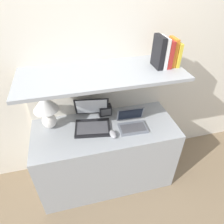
# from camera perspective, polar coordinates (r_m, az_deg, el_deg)

# --- Properties ---
(ground_plane) EXTENTS (12.00, 12.00, 0.00)m
(ground_plane) POSITION_cam_1_polar(r_m,az_deg,el_deg) (2.30, 0.16, -23.58)
(ground_plane) COLOR #7A664C
(wall_back) EXTENTS (6.00, 0.05, 2.40)m
(wall_back) POSITION_cam_1_polar(r_m,az_deg,el_deg) (1.93, -4.55, 12.30)
(wall_back) COLOR silver
(wall_back) RESTS_ON ground_plane
(desk) EXTENTS (1.36, 0.58, 0.75)m
(desk) POSITION_cam_1_polar(r_m,az_deg,el_deg) (2.16, -1.74, -12.09)
(desk) COLOR #999EA3
(desk) RESTS_ON ground_plane
(back_riser) EXTENTS (1.36, 0.04, 1.26)m
(back_riser) POSITION_cam_1_polar(r_m,az_deg,el_deg) (2.20, -3.63, -1.75)
(back_riser) COLOR silver
(back_riser) RESTS_ON ground_plane
(shelf) EXTENTS (1.36, 0.52, 0.03)m
(shelf) POSITION_cam_1_polar(r_m,az_deg,el_deg) (1.65, -2.87, 10.70)
(shelf) COLOR #999EA3
(shelf) RESTS_ON back_riser
(table_lamp) EXTENTS (0.23, 0.23, 0.35)m
(table_lamp) POSITION_cam_1_polar(r_m,az_deg,el_deg) (1.85, -18.32, 1.13)
(table_lamp) COLOR white
(table_lamp) RESTS_ON desk
(laptop_large) EXTENTS (0.37, 0.39, 0.25)m
(laptop_large) POSITION_cam_1_polar(r_m,az_deg,el_deg) (1.90, -5.65, -2.42)
(laptop_large) COLOR black
(laptop_large) RESTS_ON desk
(laptop_small) EXTENTS (0.27, 0.23, 0.17)m
(laptop_small) POSITION_cam_1_polar(r_m,az_deg,el_deg) (1.89, 5.73, -3.31)
(laptop_small) COLOR slate
(laptop_small) RESTS_ON desk
(computer_mouse) EXTENTS (0.07, 0.11, 0.04)m
(computer_mouse) POSITION_cam_1_polar(r_m,az_deg,el_deg) (1.80, 0.29, -6.33)
(computer_mouse) COLOR #99999E
(computer_mouse) RESTS_ON desk
(router_box) EXTENTS (0.12, 0.09, 0.10)m
(router_box) POSITION_cam_1_polar(r_m,az_deg,el_deg) (2.02, -1.94, 0.59)
(router_box) COLOR black
(router_box) RESTS_ON desk
(book_yellow) EXTENTS (0.03, 0.14, 0.20)m
(book_yellow) POSITION_cam_1_polar(r_m,az_deg,el_deg) (1.82, 17.81, 15.59)
(book_yellow) COLOR gold
(book_yellow) RESTS_ON shelf
(book_orange) EXTENTS (0.03, 0.13, 0.23)m
(book_orange) POSITION_cam_1_polar(r_m,az_deg,el_deg) (1.79, 16.84, 16.08)
(book_orange) COLOR orange
(book_orange) RESTS_ON shelf
(book_red) EXTENTS (0.04, 0.16, 0.22)m
(book_red) POSITION_cam_1_polar(r_m,az_deg,el_deg) (1.78, 15.50, 15.93)
(book_red) COLOR #A82823
(book_red) RESTS_ON shelf
(book_white) EXTENTS (0.03, 0.16, 0.25)m
(book_white) POSITION_cam_1_polar(r_m,az_deg,el_deg) (1.75, 14.39, 16.23)
(book_white) COLOR silver
(book_white) RESTS_ON shelf
(book_black) EXTENTS (0.05, 0.17, 0.26)m
(book_black) POSITION_cam_1_polar(r_m,az_deg,el_deg) (1.73, 13.11, 16.37)
(book_black) COLOR black
(book_black) RESTS_ON shelf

